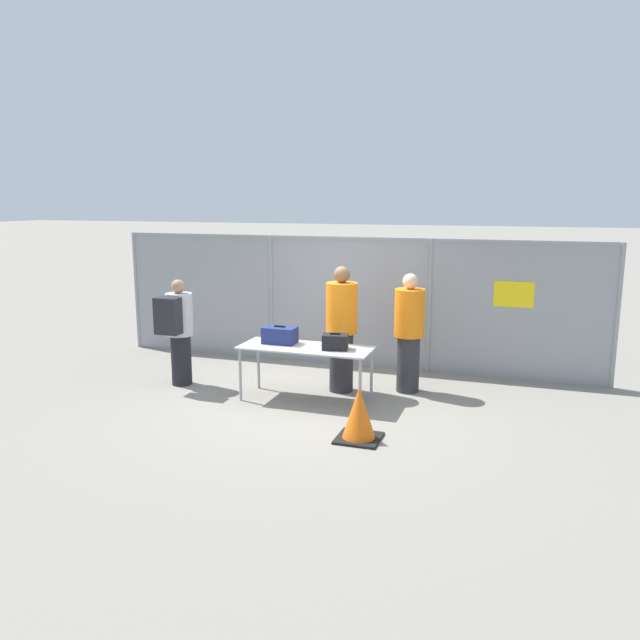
# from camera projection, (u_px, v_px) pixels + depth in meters

# --- Properties ---
(ground_plane) EXTENTS (120.00, 120.00, 0.00)m
(ground_plane) POSITION_uv_depth(u_px,v_px,m) (309.00, 398.00, 8.95)
(ground_plane) COLOR gray
(fence_section) EXTENTS (8.40, 0.07, 2.19)m
(fence_section) POSITION_uv_depth(u_px,v_px,m) (348.00, 299.00, 10.51)
(fence_section) COLOR gray
(fence_section) RESTS_ON ground_plane
(inspection_table) EXTENTS (1.86, 0.74, 0.78)m
(inspection_table) POSITION_uv_depth(u_px,v_px,m) (306.00, 351.00, 8.72)
(inspection_table) COLOR #B2B2AD
(inspection_table) RESTS_ON ground_plane
(suitcase_navy) EXTENTS (0.47, 0.29, 0.26)m
(suitcase_navy) POSITION_uv_depth(u_px,v_px,m) (280.00, 335.00, 8.90)
(suitcase_navy) COLOR navy
(suitcase_navy) RESTS_ON inspection_table
(suitcase_black) EXTENTS (0.39, 0.32, 0.23)m
(suitcase_black) POSITION_uv_depth(u_px,v_px,m) (335.00, 342.00, 8.55)
(suitcase_black) COLOR black
(suitcase_black) RESTS_ON inspection_table
(traveler_hooded) EXTENTS (0.40, 0.62, 1.63)m
(traveler_hooded) POSITION_uv_depth(u_px,v_px,m) (178.00, 328.00, 9.40)
(traveler_hooded) COLOR black
(traveler_hooded) RESTS_ON ground_plane
(security_worker_near) EXTENTS (0.46, 0.46, 1.86)m
(security_worker_near) POSITION_uv_depth(u_px,v_px,m) (342.00, 327.00, 9.12)
(security_worker_near) COLOR #2D2D33
(security_worker_near) RESTS_ON ground_plane
(security_worker_far) EXTENTS (0.44, 0.44, 1.76)m
(security_worker_far) POSITION_uv_depth(u_px,v_px,m) (409.00, 331.00, 9.10)
(security_worker_far) COLOR #2D2D33
(security_worker_far) RESTS_ON ground_plane
(utility_trailer) EXTENTS (3.25, 2.15, 0.73)m
(utility_trailer) POSITION_uv_depth(u_px,v_px,m) (501.00, 334.00, 11.26)
(utility_trailer) COLOR silver
(utility_trailer) RESTS_ON ground_plane
(traffic_cone) EXTENTS (0.52, 0.52, 0.65)m
(traffic_cone) POSITION_uv_depth(u_px,v_px,m) (359.00, 415.00, 7.35)
(traffic_cone) COLOR black
(traffic_cone) RESTS_ON ground_plane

